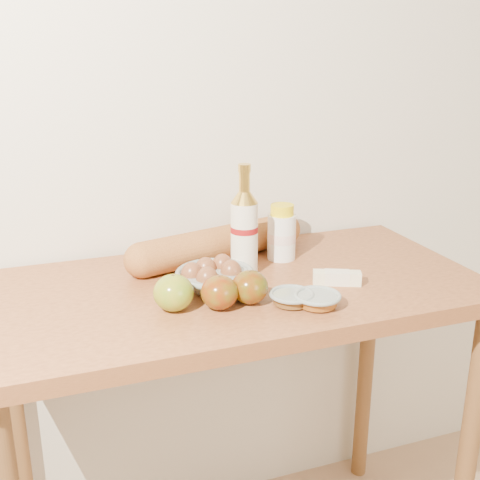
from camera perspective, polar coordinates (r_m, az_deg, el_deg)
name	(u,v)px	position (r m, az deg, el deg)	size (l,w,h in m)	color
back_wall	(195,103)	(1.67, -4.30, 12.84)	(3.50, 0.02, 2.60)	silver
table	(236,329)	(1.51, -0.39, -8.44)	(1.20, 0.60, 0.90)	#AE6738
bourbon_bottle	(244,230)	(1.49, 0.41, 0.97)	(0.08, 0.08, 0.28)	white
cream_bottle	(282,234)	(1.61, 3.97, 0.58)	(0.09, 0.09, 0.15)	white
egg_bowl	(214,276)	(1.43, -2.51, -3.47)	(0.24, 0.24, 0.07)	gray
baguette	(219,243)	(1.61, -2.05, -0.33)	(0.55, 0.23, 0.09)	#BE763A
apple_yellowgreen	(173,293)	(1.32, -6.33, -4.99)	(0.10, 0.10, 0.08)	#9F8D1F
apple_redgreen_front	(219,292)	(1.32, -1.96, -4.99)	(0.10, 0.10, 0.08)	#890707
apple_redgreen_right	(250,287)	(1.34, 0.94, -4.49)	(0.09, 0.09, 0.08)	maroon
sugar_bowl	(292,298)	(1.35, 4.92, -5.49)	(0.13, 0.13, 0.03)	gray
syrup_bowl	(317,300)	(1.34, 7.35, -5.62)	(0.11, 0.11, 0.03)	gray
butter_stick	(337,278)	(1.47, 9.17, -3.56)	(0.12, 0.08, 0.03)	#FAF2C1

